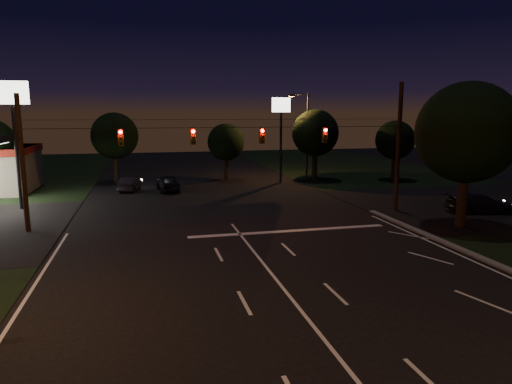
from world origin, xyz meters
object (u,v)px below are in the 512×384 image
object	(u,v)px
car_oncoming_b	(130,184)
tree_right_near	(466,134)
car_oncoming_a	(168,183)
utility_pole_right	(395,211)
car_cross	(481,203)

from	to	relation	value
car_oncoming_b	tree_right_near	bearing A→B (deg)	149.24
tree_right_near	car_oncoming_a	world-z (taller)	tree_right_near
tree_right_near	car_oncoming_b	distance (m)	27.64
utility_pole_right	car_oncoming_a	distance (m)	19.78
utility_pole_right	car_oncoming_b	world-z (taller)	utility_pole_right
car_cross	tree_right_near	bearing A→B (deg)	138.08
car_oncoming_a	car_cross	world-z (taller)	car_oncoming_a
utility_pole_right	tree_right_near	size ratio (longest dim) A/B	1.03
car_oncoming_a	car_oncoming_b	size ratio (longest dim) A/B	1.12
utility_pole_right	car_cross	distance (m)	5.84
utility_pole_right	tree_right_near	xyz separation A→B (m)	(1.53, -4.83, 5.68)
car_oncoming_b	car_cross	distance (m)	28.54
tree_right_near	car_cross	xyz separation A→B (m)	(3.95, 2.92, -5.00)
car_oncoming_a	car_oncoming_b	bearing A→B (deg)	-20.04
car_oncoming_a	car_cross	distance (m)	25.29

